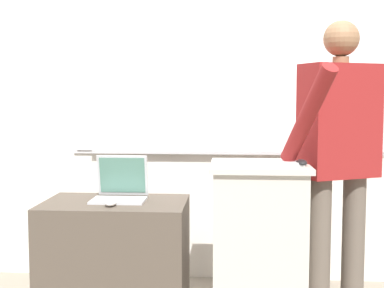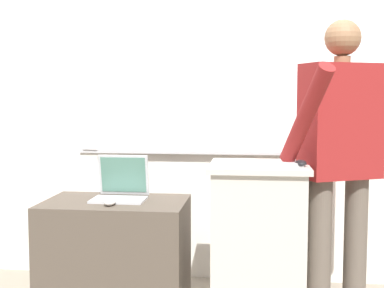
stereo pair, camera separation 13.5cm
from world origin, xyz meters
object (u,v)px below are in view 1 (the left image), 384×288
Objects in this scene: person_presenter at (339,150)px; laptop at (121,186)px; side_desk at (116,262)px; wireless_keyboard at (265,163)px; lectern_podium at (259,245)px; computer_mouse_by_laptop at (111,203)px; computer_mouse_by_keyboard at (302,163)px.

laptop is at bearing 155.37° from person_presenter.
wireless_keyboard is (0.84, -0.06, 0.59)m from side_desk.
wireless_keyboard is (0.03, -0.06, 0.47)m from lectern_podium.
laptop is (-0.80, 0.07, 0.31)m from lectern_podium.
person_presenter is at bearing 9.64° from computer_mouse_by_laptop.
person_presenter reaches higher than lectern_podium.
lectern_podium is 0.54× the size of person_presenter.
wireless_keyboard reaches higher than computer_mouse_by_laptop.
side_desk is 1.42m from person_presenter.
side_desk is (-0.82, 0.00, -0.12)m from lectern_podium.
wireless_keyboard is at bearing 174.62° from computer_mouse_by_keyboard.
lectern_podium is 0.70m from person_presenter.
person_presenter reaches higher than wireless_keyboard.
lectern_podium is at bearing 159.65° from computer_mouse_by_keyboard.
laptop is 0.21m from computer_mouse_by_laptop.
lectern_podium is 1.14× the size of side_desk.
computer_mouse_by_laptop is 1.06m from computer_mouse_by_keyboard.
computer_mouse_by_keyboard reaches higher than laptop.
lectern_podium is 3.06× the size of laptop.
side_desk is at bearing 158.73° from person_presenter.
side_desk is 0.47× the size of person_presenter.
laptop is at bearing 171.25° from computer_mouse_by_keyboard.
computer_mouse_by_laptop is 1.00× the size of computer_mouse_by_keyboard.
wireless_keyboard is (0.82, -0.14, 0.16)m from laptop.
laptop is 0.73× the size of wireless_keyboard.
lectern_podium is 0.82m from side_desk.
person_presenter is 1.31m from computer_mouse_by_laptop.
computer_mouse_by_keyboard is at bearing -20.35° from lectern_podium.
laptop reaches higher than side_desk.
lectern_podium is at bearing -0.02° from side_desk.
laptop is at bearing 85.83° from computer_mouse_by_laptop.
laptop is (-1.24, -0.01, -0.22)m from person_presenter.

